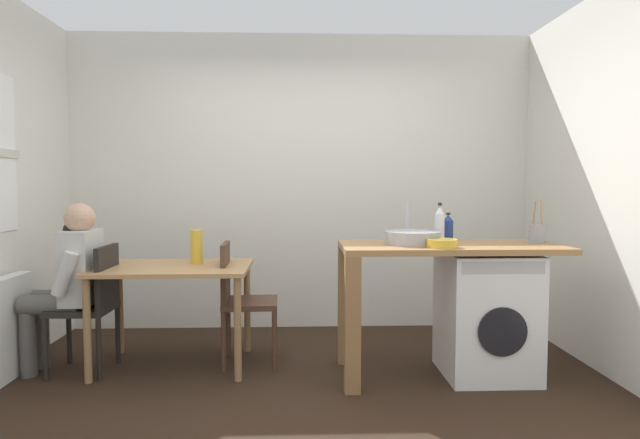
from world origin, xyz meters
The scene contains 16 objects.
ground_plane centered at (0.00, 0.00, 0.00)m, with size 5.46×5.46×0.00m, color black.
wall_back centered at (0.00, 1.75, 1.35)m, with size 4.60×0.10×2.70m, color silver.
dining_table centered at (-0.94, 0.64, 0.64)m, with size 1.10×0.76×0.74m.
chair_person_seat centered at (-1.48, 0.54, 0.51)m, with size 0.41×0.41×0.90m.
chair_opposite centered at (-0.46, 0.69, 0.51)m, with size 0.41×0.41×0.90m.
seated_person centered at (-1.65, 0.54, 0.67)m, with size 0.50×0.51×1.20m.
kitchen_counter centered at (0.80, 0.37, 0.76)m, with size 1.50×0.68×0.92m.
washing_machine centered at (1.28, 0.37, 0.43)m, with size 0.60×0.61×0.86m.
sink_basin centered at (0.75, 0.37, 0.97)m, with size 0.38×0.38×0.09m, color #9EA0A5.
tap centered at (0.75, 0.55, 1.06)m, with size 0.02×0.02×0.28m, color #B2B2B7.
bottle_tall_green centered at (0.97, 0.49, 1.05)m, with size 0.07×0.07×0.28m.
bottle_squat_brown centered at (1.07, 0.63, 1.01)m, with size 0.08×0.08×0.20m.
mixing_bowl centered at (0.90, 0.17, 0.95)m, with size 0.20×0.20×0.06m.
utensil_crock centered at (1.64, 0.42, 0.99)m, with size 0.11×0.11×0.30m.
vase centered at (-0.79, 0.74, 0.87)m, with size 0.09×0.09×0.25m, color gold.
scissors centered at (0.96, 0.27, 0.92)m, with size 0.15×0.06×0.01m.
Camera 1 is at (-0.02, -3.30, 1.33)m, focal length 30.36 mm.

